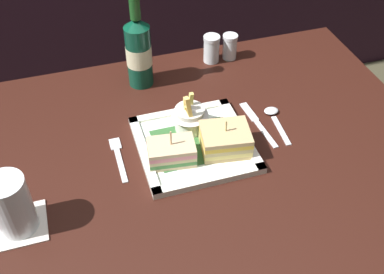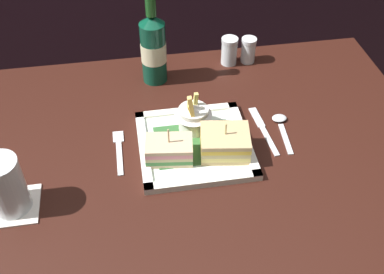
{
  "view_description": "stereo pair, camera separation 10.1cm",
  "coord_description": "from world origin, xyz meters",
  "px_view_note": "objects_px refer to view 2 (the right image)",
  "views": [
    {
      "loc": [
        -0.21,
        -0.69,
        1.49
      ],
      "look_at": [
        0.01,
        0.01,
        0.8
      ],
      "focal_mm": 43.78,
      "sensor_mm": 36.0,
      "label": 1
    },
    {
      "loc": [
        -0.11,
        -0.72,
        1.49
      ],
      "look_at": [
        0.01,
        0.01,
        0.8
      ],
      "focal_mm": 43.78,
      "sensor_mm": 36.0,
      "label": 2
    }
  ],
  "objects_px": {
    "knife": "(263,128)",
    "fork": "(119,149)",
    "fries_cup": "(193,115)",
    "pepper_shaker": "(248,51)",
    "spoon": "(281,124)",
    "dining_table": "(190,185)",
    "sandwich_half_left": "(169,150)",
    "square_plate": "(194,145)",
    "salt_shaker": "(229,52)",
    "water_glass": "(6,188)",
    "sandwich_half_right": "(225,143)",
    "beer_bottle": "(153,47)"
  },
  "relations": [
    {
      "from": "knife",
      "to": "pepper_shaker",
      "type": "distance_m",
      "value": 0.28
    },
    {
      "from": "dining_table",
      "to": "spoon",
      "type": "xyz_separation_m",
      "value": [
        0.23,
        0.06,
        0.11
      ]
    },
    {
      "from": "dining_table",
      "to": "sandwich_half_left",
      "type": "relative_size",
      "value": 10.47
    },
    {
      "from": "dining_table",
      "to": "sandwich_half_left",
      "type": "distance_m",
      "value": 0.15
    },
    {
      "from": "fries_cup",
      "to": "knife",
      "type": "distance_m",
      "value": 0.17
    },
    {
      "from": "dining_table",
      "to": "spoon",
      "type": "distance_m",
      "value": 0.26
    },
    {
      "from": "dining_table",
      "to": "sandwich_half_left",
      "type": "xyz_separation_m",
      "value": [
        -0.05,
        -0.02,
        0.14
      ]
    },
    {
      "from": "fries_cup",
      "to": "knife",
      "type": "height_order",
      "value": "fries_cup"
    },
    {
      "from": "fork",
      "to": "knife",
      "type": "xyz_separation_m",
      "value": [
        0.33,
        0.02,
        0.0
      ]
    },
    {
      "from": "knife",
      "to": "salt_shaker",
      "type": "relative_size",
      "value": 2.21
    },
    {
      "from": "square_plate",
      "to": "knife",
      "type": "relative_size",
      "value": 1.45
    },
    {
      "from": "knife",
      "to": "fork",
      "type": "bearing_deg",
      "value": -177.35
    },
    {
      "from": "sandwich_half_right",
      "to": "spoon",
      "type": "relative_size",
      "value": 0.88
    },
    {
      "from": "fork",
      "to": "square_plate",
      "type": "bearing_deg",
      "value": -6.17
    },
    {
      "from": "square_plate",
      "to": "spoon",
      "type": "bearing_deg",
      "value": 10.5
    },
    {
      "from": "fries_cup",
      "to": "beer_bottle",
      "type": "xyz_separation_m",
      "value": [
        -0.06,
        0.22,
        0.05
      ]
    },
    {
      "from": "beer_bottle",
      "to": "spoon",
      "type": "xyz_separation_m",
      "value": [
        0.27,
        -0.23,
        -0.09
      ]
    },
    {
      "from": "knife",
      "to": "beer_bottle",
      "type": "bearing_deg",
      "value": 133.66
    },
    {
      "from": "square_plate",
      "to": "fries_cup",
      "type": "relative_size",
      "value": 2.29
    },
    {
      "from": "beer_bottle",
      "to": "spoon",
      "type": "bearing_deg",
      "value": -40.38
    },
    {
      "from": "salt_shaker",
      "to": "spoon",
      "type": "bearing_deg",
      "value": -76.7
    },
    {
      "from": "salt_shaker",
      "to": "water_glass",
      "type": "bearing_deg",
      "value": -141.37
    },
    {
      "from": "fries_cup",
      "to": "pepper_shaker",
      "type": "distance_m",
      "value": 0.33
    },
    {
      "from": "square_plate",
      "to": "pepper_shaker",
      "type": "distance_m",
      "value": 0.37
    },
    {
      "from": "square_plate",
      "to": "salt_shaker",
      "type": "height_order",
      "value": "salt_shaker"
    },
    {
      "from": "water_glass",
      "to": "spoon",
      "type": "relative_size",
      "value": 0.92
    },
    {
      "from": "sandwich_half_right",
      "to": "beer_bottle",
      "type": "relative_size",
      "value": 0.45
    },
    {
      "from": "spoon",
      "to": "knife",
      "type": "bearing_deg",
      "value": -172.62
    },
    {
      "from": "sandwich_half_left",
      "to": "fork",
      "type": "height_order",
      "value": "sandwich_half_left"
    },
    {
      "from": "sandwich_half_left",
      "to": "beer_bottle",
      "type": "bearing_deg",
      "value": 89.72
    },
    {
      "from": "water_glass",
      "to": "spoon",
      "type": "bearing_deg",
      "value": 14.09
    },
    {
      "from": "fork",
      "to": "pepper_shaker",
      "type": "bearing_deg",
      "value": 38.64
    },
    {
      "from": "sandwich_half_left",
      "to": "water_glass",
      "type": "relative_size",
      "value": 0.88
    },
    {
      "from": "salt_shaker",
      "to": "beer_bottle",
      "type": "bearing_deg",
      "value": -168.45
    },
    {
      "from": "water_glass",
      "to": "knife",
      "type": "xyz_separation_m",
      "value": [
        0.55,
        0.14,
        -0.05
      ]
    },
    {
      "from": "sandwich_half_left",
      "to": "beer_bottle",
      "type": "xyz_separation_m",
      "value": [
        0.0,
        0.3,
        0.06
      ]
    },
    {
      "from": "fork",
      "to": "knife",
      "type": "height_order",
      "value": "same"
    },
    {
      "from": "spoon",
      "to": "dining_table",
      "type": "bearing_deg",
      "value": -165.53
    },
    {
      "from": "sandwich_half_right",
      "to": "beer_bottle",
      "type": "bearing_deg",
      "value": 111.39
    },
    {
      "from": "sandwich_half_right",
      "to": "pepper_shaker",
      "type": "bearing_deg",
      "value": 67.88
    },
    {
      "from": "sandwich_half_left",
      "to": "water_glass",
      "type": "xyz_separation_m",
      "value": [
        -0.32,
        -0.07,
        0.02
      ]
    },
    {
      "from": "knife",
      "to": "pepper_shaker",
      "type": "bearing_deg",
      "value": 82.98
    },
    {
      "from": "dining_table",
      "to": "knife",
      "type": "distance_m",
      "value": 0.22
    },
    {
      "from": "sandwich_half_left",
      "to": "beer_bottle",
      "type": "height_order",
      "value": "beer_bottle"
    },
    {
      "from": "fries_cup",
      "to": "spoon",
      "type": "height_order",
      "value": "fries_cup"
    },
    {
      "from": "square_plate",
      "to": "sandwich_half_left",
      "type": "bearing_deg",
      "value": -150.42
    },
    {
      "from": "sandwich_half_left",
      "to": "spoon",
      "type": "xyz_separation_m",
      "value": [
        0.27,
        0.07,
        -0.03
      ]
    },
    {
      "from": "pepper_shaker",
      "to": "fries_cup",
      "type": "bearing_deg",
      "value": -126.62
    },
    {
      "from": "fork",
      "to": "pepper_shaker",
      "type": "relative_size",
      "value": 1.95
    },
    {
      "from": "square_plate",
      "to": "beer_bottle",
      "type": "distance_m",
      "value": 0.29
    }
  ]
}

